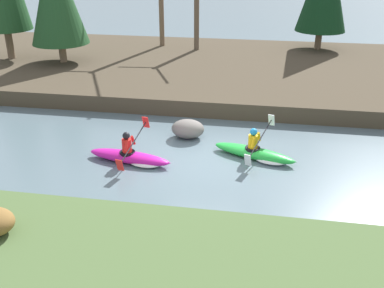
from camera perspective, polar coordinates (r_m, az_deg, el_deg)
name	(u,v)px	position (r m, az deg, el deg)	size (l,w,h in m)	color
ground_plane	(201,160)	(14.19, 1.12, -2.05)	(90.00, 90.00, 0.00)	slate
riverbank_far	(229,70)	(22.97, 4.73, 9.36)	(44.00, 11.96, 0.66)	#473D2D
bare_tree_mid_upstream	(197,2)	(25.40, 0.67, 17.58)	(3.03, 2.99, 5.44)	brown
kayaker_lead	(257,153)	(14.35, 8.29, -1.13)	(2.75, 2.01, 1.20)	green
kayaker_middle	(132,157)	(14.07, -7.58, -1.61)	(2.80, 2.07, 1.20)	#C61999
boulder_midstream	(188,129)	(15.67, -0.53, 1.94)	(1.15, 0.90, 0.65)	slate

